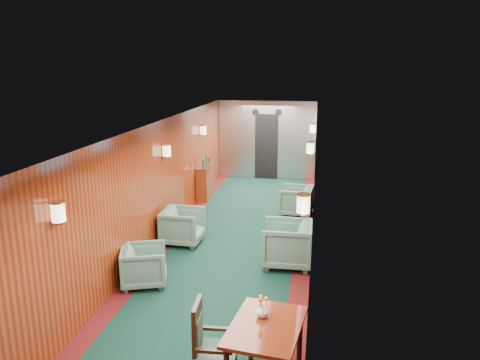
{
  "coord_description": "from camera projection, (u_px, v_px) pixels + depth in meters",
  "views": [
    {
      "loc": [
        1.54,
        -8.25,
        3.47
      ],
      "look_at": [
        0.0,
        0.94,
        1.15
      ],
      "focal_mm": 35.0,
      "sensor_mm": 36.0,
      "label": 1
    }
  ],
  "objects": [
    {
      "name": "windows_right",
      "position": [
        313.0,
        176.0,
        8.63
      ],
      "size": [
        0.02,
        8.6,
        0.8
      ],
      "color": "#A6A9AD",
      "rests_on": "ground"
    },
    {
      "name": "armchair_left_far",
      "position": [
        183.0,
        226.0,
        9.23
      ],
      "size": [
        0.79,
        0.77,
        0.7
      ],
      "primitive_type": "imported",
      "rotation": [
        0.0,
        0.0,
        1.54
      ],
      "color": "#1C4336",
      "rests_on": "ground"
    },
    {
      "name": "armchair_right_near",
      "position": [
        287.0,
        244.0,
        8.21
      ],
      "size": [
        0.87,
        0.85,
        0.79
      ],
      "primitive_type": "imported",
      "rotation": [
        0.0,
        0.0,
        -1.56
      ],
      "color": "#1C4336",
      "rests_on": "ground"
    },
    {
      "name": "credenza",
      "position": [
        206.0,
        181.0,
        12.36
      ],
      "size": [
        0.31,
        0.97,
        1.15
      ],
      "color": "maroon",
      "rests_on": "ground"
    },
    {
      "name": "dining_table",
      "position": [
        266.0,
        335.0,
        4.99
      ],
      "size": [
        0.86,
        1.13,
        0.78
      ],
      "rotation": [
        0.0,
        0.0,
        -0.13
      ],
      "color": "maroon",
      "rests_on": "ground"
    },
    {
      "name": "room",
      "position": [
        232.0,
        167.0,
        8.59
      ],
      "size": [
        12.0,
        12.1,
        2.4
      ],
      "color": "black",
      "rests_on": "ground"
    },
    {
      "name": "bulkhead",
      "position": [
        267.0,
        140.0,
        14.36
      ],
      "size": [
        2.98,
        0.17,
        2.39
      ],
      "color": "silver",
      "rests_on": "ground"
    },
    {
      "name": "side_chair",
      "position": [
        208.0,
        342.0,
        5.07
      ],
      "size": [
        0.47,
        0.49,
        1.0
      ],
      "rotation": [
        0.0,
        0.0,
        0.06
      ],
      "color": "#1C4336",
      "rests_on": "ground"
    },
    {
      "name": "armchair_left_near",
      "position": [
        144.0,
        266.0,
        7.51
      ],
      "size": [
        0.89,
        0.88,
        0.64
      ],
      "primitive_type": "imported",
      "rotation": [
        0.0,
        0.0,
        1.9
      ],
      "color": "#1C4336",
      "rests_on": "ground"
    },
    {
      "name": "armchair_right_far",
      "position": [
        296.0,
        201.0,
        10.99
      ],
      "size": [
        0.82,
        0.8,
        0.69
      ],
      "primitive_type": "imported",
      "rotation": [
        0.0,
        0.0,
        -1.66
      ],
      "color": "#1C4336",
      "rests_on": "ground"
    },
    {
      "name": "flower_vase",
      "position": [
        262.0,
        311.0,
        5.09
      ],
      "size": [
        0.18,
        0.18,
        0.15
      ],
      "primitive_type": "imported",
      "rotation": [
        0.0,
        0.0,
        -0.39
      ],
      "color": "silver",
      "rests_on": "dining_table"
    },
    {
      "name": "wall_sconces",
      "position": [
        237.0,
        153.0,
        9.09
      ],
      "size": [
        2.97,
        7.97,
        0.25
      ],
      "color": "#F8E7C1",
      "rests_on": "ground"
    }
  ]
}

